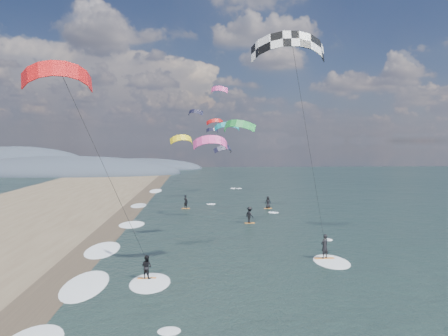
{
  "coord_description": "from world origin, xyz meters",
  "views": [
    {
      "loc": [
        -2.87,
        -21.37,
        9.08
      ],
      "look_at": [
        -1.0,
        12.0,
        7.0
      ],
      "focal_mm": 35.0,
      "sensor_mm": 36.0,
      "label": 1
    }
  ],
  "objects": [
    {
      "name": "shoreline_surf",
      "position": [
        -10.8,
        14.75,
        0.0
      ],
      "size": [
        2.4,
        79.4,
        0.11
      ],
      "color": "white",
      "rests_on": "ground"
    },
    {
      "name": "kitesurfer_near_a",
      "position": [
        3.47,
        6.22,
        12.56
      ],
      "size": [
        7.93,
        8.45,
        16.22
      ],
      "color": "orange",
      "rests_on": "ground"
    },
    {
      "name": "coastal_hills",
      "position": [
        -44.84,
        107.86,
        0.0
      ],
      "size": [
        80.0,
        41.0,
        15.0
      ],
      "color": "#3D4756",
      "rests_on": "ground"
    },
    {
      "name": "ground",
      "position": [
        0.0,
        0.0,
        0.0
      ],
      "size": [
        260.0,
        260.0,
        0.0
      ],
      "primitive_type": "plane",
      "color": "black",
      "rests_on": "ground"
    },
    {
      "name": "far_kitesurfers",
      "position": [
        2.07,
        30.95,
        0.89
      ],
      "size": [
        12.15,
        11.96,
        1.83
      ],
      "color": "orange",
      "rests_on": "ground"
    },
    {
      "name": "wet_sand_strip",
      "position": [
        -12.0,
        10.0,
        0.0
      ],
      "size": [
        3.0,
        240.0,
        0.0
      ],
      "primitive_type": "cube",
      "color": "#382D23",
      "rests_on": "ground"
    },
    {
      "name": "bg_kite_field",
      "position": [
        -0.36,
        52.0,
        11.63
      ],
      "size": [
        10.18,
        70.71,
        10.95
      ],
      "color": "yellow",
      "rests_on": "ground"
    },
    {
      "name": "kitesurfer_near_b",
      "position": [
        -8.66,
        2.87,
        8.62
      ],
      "size": [
        6.95,
        8.65,
        13.73
      ],
      "color": "orange",
      "rests_on": "ground"
    }
  ]
}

